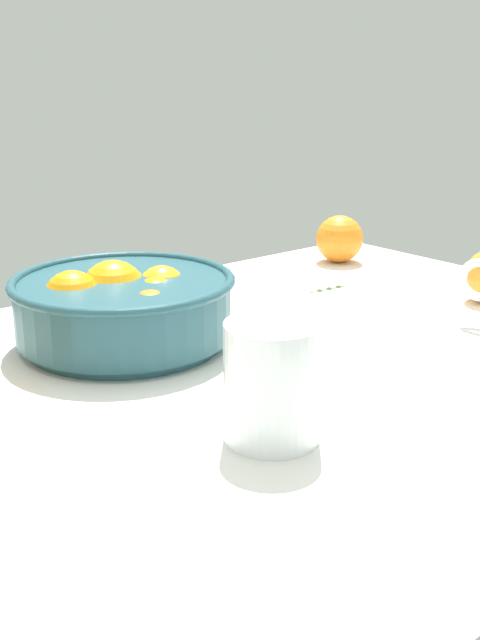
% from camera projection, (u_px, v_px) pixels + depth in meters
% --- Properties ---
extents(ground_plane, '(1.29, 0.87, 0.03)m').
position_uv_depth(ground_plane, '(242.00, 386.00, 0.91)').
color(ground_plane, white).
extents(fruit_bowl, '(0.29, 0.29, 0.11)m').
position_uv_depth(fruit_bowl, '(123.00, 306.00, 0.99)').
color(fruit_bowl, '#234C56').
rests_on(fruit_bowl, ground_plane).
extents(juice_glass, '(0.09, 0.09, 0.12)m').
position_uv_depth(juice_glass, '(272.00, 390.00, 0.73)').
color(juice_glass, white).
rests_on(juice_glass, ground_plane).
extents(loose_orange_0, '(0.09, 0.09, 0.09)m').
position_uv_depth(loose_orange_0, '(340.00, 239.00, 1.42)').
color(loose_orange_0, orange).
rests_on(loose_orange_0, ground_plane).
extents(spoon, '(0.16, 0.08, 0.01)m').
position_uv_depth(spoon, '(5.00, 483.00, 0.66)').
color(spoon, silver).
rests_on(spoon, ground_plane).
extents(herb_sprig_1, '(0.08, 0.01, 0.01)m').
position_uv_depth(herb_sprig_1, '(330.00, 288.00, 1.25)').
color(herb_sprig_1, '#537037').
rests_on(herb_sprig_1, ground_plane).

